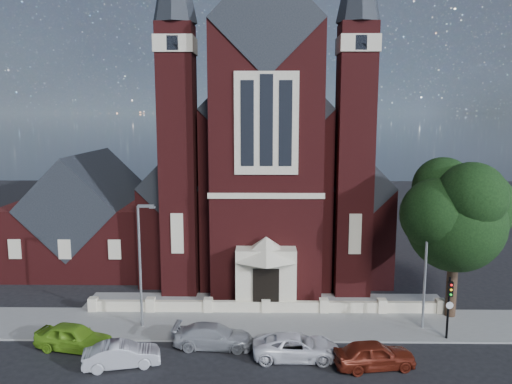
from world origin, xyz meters
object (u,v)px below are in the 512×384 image
Objects in this scene: car_lime_van at (74,337)px; car_silver_b at (214,336)px; traffic_signal at (449,300)px; parish_hall at (90,221)px; street_lamp_left at (141,259)px; street_lamp_right at (427,260)px; car_white_suv at (296,347)px; street_tree at (459,218)px; church at (265,169)px; car_dark_red at (374,355)px; car_silver_a at (122,355)px.

car_lime_van is 0.95× the size of car_silver_b.
parish_hall is at bearing 150.02° from traffic_signal.
street_lamp_left is 5.94m from car_lime_van.
street_lamp_right is 10.07m from car_white_suv.
street_lamp_left is 6.72m from car_silver_b.
street_tree is 2.37× the size of car_lime_van.
car_lime_van is at bearing -117.15° from church.
street_tree is 2.67× the size of traffic_signal.
street_lamp_left is at bearing 64.56° from car_silver_b.
street_tree is at bearing -54.25° from car_dark_red.
parish_hall is at bearing 41.03° from car_silver_b.
street_lamp_left is 6.33m from car_silver_a.
car_dark_red is at bearing -103.21° from car_white_suv.
car_silver_b is (-15.72, -4.33, -6.27)m from street_tree.
car_lime_van is 3.88m from car_silver_a.
street_tree is at bearing -71.34° from car_silver_b.
parish_hall is at bearing 40.41° from car_dark_red.
traffic_signal is at bearing -65.73° from car_dark_red.
car_white_suv is (-10.93, -5.62, -6.28)m from street_tree.
car_dark_red is at bearing -147.06° from traffic_signal.
street_tree is at bearing -53.83° from church.
traffic_signal is at bearing -29.98° from parish_hall.
car_dark_red reaches higher than car_silver_b.
traffic_signal is at bearing -59.99° from street_lamp_right.
street_lamp_left and street_lamp_right have the same top height.
car_silver_b is 9.24m from car_dark_red.
traffic_signal is 22.40m from car_lime_van.
street_lamp_right is 2.02× the size of traffic_signal.
church reaches higher than car_lime_van.
car_silver_b is at bearing -175.76° from traffic_signal.
traffic_signal is 9.80m from car_white_suv.
car_silver_b is (-3.12, -21.56, -7.50)m from church.
car_lime_van is 1.10× the size of car_silver_a.
parish_hall reaches higher than car_silver_a.
parish_hall reaches higher than street_lamp_left.
church reaches higher than street_lamp_right.
traffic_signal is at bearing -4.76° from street_lamp_left.
car_lime_van is 1.02× the size of car_dark_red.
street_tree is at bearing -66.13° from car_lime_van.
parish_hall is 29.07m from car_dark_red.
traffic_signal reaches higher than car_white_suv.
car_lime_van is 12.97m from car_white_suv.
traffic_signal is 14.28m from car_silver_b.
car_silver_a is 0.93× the size of car_dark_red.
car_silver_a is at bearing -66.90° from parish_hall.
traffic_signal is 0.91× the size of car_dark_red.
street_lamp_left is at bearing -13.94° from car_silver_a.
car_dark_red is at bearing -130.86° from street_lamp_right.
traffic_signal is (0.91, -1.57, -2.02)m from street_lamp_right.
traffic_signal is 0.85× the size of car_silver_b.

